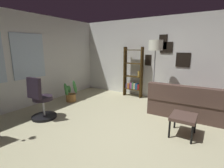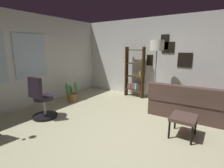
{
  "view_description": "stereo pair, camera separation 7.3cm",
  "coord_description": "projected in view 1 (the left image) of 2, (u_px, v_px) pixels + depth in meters",
  "views": [
    {
      "loc": [
        -2.46,
        -1.16,
        1.64
      ],
      "look_at": [
        0.33,
        0.62,
        0.89
      ],
      "focal_mm": 26.5,
      "sensor_mm": 36.0,
      "label": 1
    },
    {
      "loc": [
        -2.42,
        -1.22,
        1.64
      ],
      "look_at": [
        0.33,
        0.62,
        0.89
      ],
      "focal_mm": 26.5,
      "sensor_mm": 36.0,
      "label": 2
    }
  ],
  "objects": [
    {
      "name": "ground_plane",
      "position": [
        131.0,
        142.0,
        3.0
      ],
      "size": [
        5.37,
        6.35,
        0.1
      ],
      "primitive_type": "cube",
      "color": "#B6B28C"
    },
    {
      "name": "wall_back_with_windows",
      "position": [
        22.0,
        61.0,
        4.39
      ],
      "size": [
        5.37,
        0.12,
        2.53
      ],
      "color": "silver",
      "rests_on": "ground_plane"
    },
    {
      "name": "wall_right_with_frames",
      "position": [
        172.0,
        60.0,
        4.96
      ],
      "size": [
        0.12,
        6.35,
        2.53
      ],
      "color": "silver",
      "rests_on": "ground_plane"
    },
    {
      "name": "couch",
      "position": [
        195.0,
        103.0,
        4.1
      ],
      "size": [
        1.77,
        1.87,
        0.79
      ],
      "color": "#4B372F",
      "rests_on": "ground_plane"
    },
    {
      "name": "footstool",
      "position": [
        184.0,
        118.0,
        3.06
      ],
      "size": [
        0.5,
        0.44,
        0.4
      ],
      "color": "#4B372F",
      "rests_on": "ground_plane"
    },
    {
      "name": "office_chair",
      "position": [
        41.0,
        103.0,
        3.77
      ],
      "size": [
        0.56,
        0.56,
        0.99
      ],
      "color": "black",
      "rests_on": "ground_plane"
    },
    {
      "name": "bookshelf",
      "position": [
        133.0,
        75.0,
        5.47
      ],
      "size": [
        0.18,
        0.64,
        1.64
      ],
      "color": "#37260D",
      "rests_on": "ground_plane"
    },
    {
      "name": "floor_lamp",
      "position": [
        155.0,
        50.0,
        4.52
      ],
      "size": [
        0.38,
        0.38,
        1.82
      ],
      "color": "slate",
      "rests_on": "ground_plane"
    },
    {
      "name": "potted_plant",
      "position": [
        70.0,
        94.0,
        5.04
      ],
      "size": [
        0.45,
        0.34,
        0.66
      ],
      "color": "olive",
      "rests_on": "ground_plane"
    }
  ]
}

